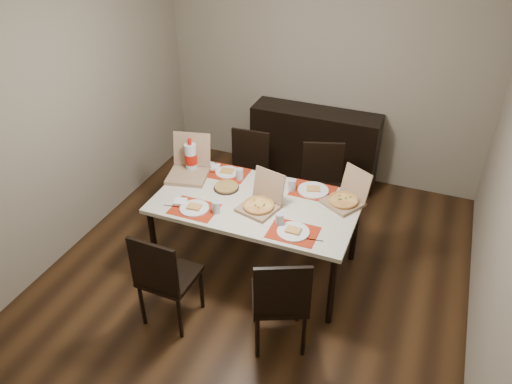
# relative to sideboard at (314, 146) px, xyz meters

# --- Properties ---
(ground) EXTENTS (3.80, 4.00, 0.02)m
(ground) POSITION_rel_sideboard_xyz_m (0.00, -1.78, -0.46)
(ground) COLOR #3D2512
(ground) RESTS_ON ground
(room_walls) EXTENTS (3.84, 4.02, 2.62)m
(room_walls) POSITION_rel_sideboard_xyz_m (0.00, -1.35, 1.28)
(room_walls) COLOR gray
(room_walls) RESTS_ON ground
(sideboard) EXTENTS (1.50, 0.40, 0.90)m
(sideboard) POSITION_rel_sideboard_xyz_m (0.00, 0.00, 0.00)
(sideboard) COLOR black
(sideboard) RESTS_ON ground
(dining_table) EXTENTS (1.80, 1.00, 0.75)m
(dining_table) POSITION_rel_sideboard_xyz_m (-0.05, -1.76, 0.23)
(dining_table) COLOR beige
(dining_table) RESTS_ON ground
(chair_near_left) EXTENTS (0.43, 0.43, 0.93)m
(chair_near_left) POSITION_rel_sideboard_xyz_m (-0.47, -2.70, 0.06)
(chair_near_left) COLOR black
(chair_near_left) RESTS_ON ground
(chair_near_right) EXTENTS (0.56, 0.56, 0.93)m
(chair_near_right) POSITION_rel_sideboard_xyz_m (0.48, -2.59, 0.06)
(chair_near_right) COLOR black
(chair_near_right) RESTS_ON ground
(chair_far_left) EXTENTS (0.44, 0.44, 0.93)m
(chair_far_left) POSITION_rel_sideboard_xyz_m (-0.49, -0.92, 0.06)
(chair_far_left) COLOR black
(chair_far_left) RESTS_ON ground
(chair_far_right) EXTENTS (0.53, 0.53, 0.93)m
(chair_far_right) POSITION_rel_sideboard_xyz_m (0.34, -0.89, 0.06)
(chair_far_right) COLOR black
(chair_far_right) RESTS_ON ground
(setting_near_left) EXTENTS (0.52, 0.30, 0.11)m
(setting_near_left) POSITION_rel_sideboard_xyz_m (-0.47, -2.06, 0.32)
(setting_near_left) COLOR #AD220B
(setting_near_left) RESTS_ON dining_table
(setting_near_right) EXTENTS (0.46, 0.30, 0.11)m
(setting_near_right) POSITION_rel_sideboard_xyz_m (0.37, -2.06, 0.32)
(setting_near_right) COLOR #AD220B
(setting_near_right) RESTS_ON dining_table
(setting_far_left) EXTENTS (0.46, 0.30, 0.11)m
(setting_far_left) POSITION_rel_sideboard_xyz_m (-0.47, -1.42, 0.32)
(setting_far_left) COLOR #AD220B
(setting_far_left) RESTS_ON dining_table
(setting_far_right) EXTENTS (0.53, 0.30, 0.11)m
(setting_far_right) POSITION_rel_sideboard_xyz_m (0.33, -1.43, 0.32)
(setting_far_right) COLOR #AD220B
(setting_far_right) RESTS_ON dining_table
(napkin_loose) EXTENTS (0.16, 0.16, 0.02)m
(napkin_loose) POSITION_rel_sideboard_xyz_m (0.09, -1.82, 0.31)
(napkin_loose) COLOR white
(napkin_loose) RESTS_ON dining_table
(pizza_box_center) EXTENTS (0.38, 0.41, 0.31)m
(pizza_box_center) POSITION_rel_sideboard_xyz_m (0.02, -1.84, 0.35)
(pizza_box_center) COLOR #937254
(pizza_box_center) RESTS_ON dining_table
(pizza_box_right) EXTENTS (0.43, 0.44, 0.30)m
(pizza_box_right) POSITION_rel_sideboard_xyz_m (0.70, -1.49, 0.35)
(pizza_box_right) COLOR #937254
(pizza_box_right) RESTS_ON dining_table
(pizza_box_left) EXTENTS (0.45, 0.48, 0.37)m
(pizza_box_left) POSITION_rel_sideboard_xyz_m (-0.82, -1.57, 0.36)
(pizza_box_left) COLOR #937254
(pizza_box_left) RESTS_ON dining_table
(faina_plate) EXTENTS (0.24, 0.24, 0.03)m
(faina_plate) POSITION_rel_sideboard_xyz_m (-0.38, -1.67, 0.31)
(faina_plate) COLOR black
(faina_plate) RESTS_ON dining_table
(dip_bowl) EXTENTS (0.18, 0.18, 0.03)m
(dip_bowl) POSITION_rel_sideboard_xyz_m (0.05, -1.61, 0.32)
(dip_bowl) COLOR white
(dip_bowl) RESTS_ON dining_table
(soda_bottle) EXTENTS (0.12, 0.12, 0.35)m
(soda_bottle) POSITION_rel_sideboard_xyz_m (-0.83, -1.51, 0.45)
(soda_bottle) COLOR silver
(soda_bottle) RESTS_ON dining_table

